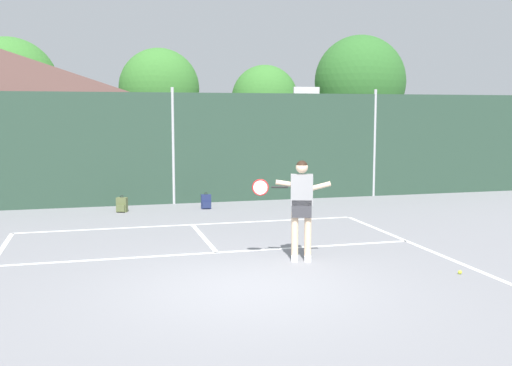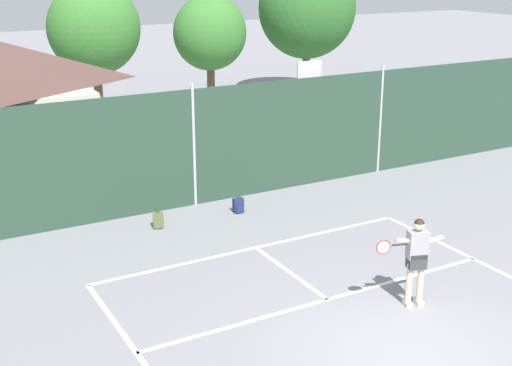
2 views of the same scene
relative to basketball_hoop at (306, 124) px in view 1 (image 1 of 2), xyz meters
The scene contains 9 objects.
ground_plane 11.58m from the basketball_hoop, 114.10° to the right, with size 120.00×120.00×0.00m, color gray.
court_markings 11.00m from the basketball_hoop, 115.50° to the right, with size 8.30×11.10×0.01m.
chainlink_fence 4.87m from the basketball_hoop, 163.68° to the right, with size 26.09×0.09×3.44m.
basketball_hoop is the anchor object (origin of this frame).
treeline_backdrop 11.45m from the basketball_hoop, 113.20° to the left, with size 26.40×4.35×6.71m.
tennis_player 9.55m from the basketball_hoop, 110.14° to the right, with size 1.41×0.40×1.85m.
tennis_ball 10.77m from the basketball_hoop, 95.25° to the right, with size 0.07×0.07×0.07m, color #CCE033.
backpack_olive 7.02m from the basketball_hoop, 158.00° to the right, with size 0.33×0.31×0.46m.
backpack_navy 5.08m from the basketball_hoop, 146.89° to the right, with size 0.30×0.26×0.46m.
Camera 1 is at (-2.24, -8.86, 2.73)m, focal length 42.40 mm.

